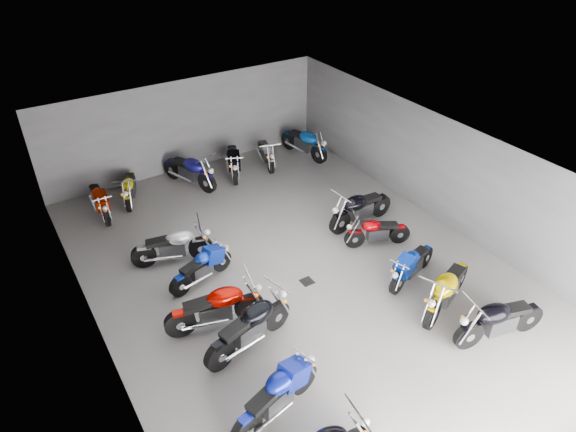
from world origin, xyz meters
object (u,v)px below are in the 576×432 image
at_px(motorcycle_left_c, 250,327).
at_px(motorcycle_back_b, 130,188).
at_px(motorcycle_left_d, 216,308).
at_px(motorcycle_left_e, 202,267).
at_px(motorcycle_back_a, 99,200).
at_px(motorcycle_right_d, 377,231).
at_px(motorcycle_right_b, 447,289).
at_px(motorcycle_right_e, 360,209).
at_px(motorcycle_right_a, 499,320).
at_px(drain_grate, 307,281).
at_px(motorcycle_left_b, 277,395).
at_px(motorcycle_left_f, 173,246).
at_px(motorcycle_back_c, 190,171).
at_px(motorcycle_back_d, 233,160).
at_px(motorcycle_right_c, 412,265).
at_px(motorcycle_back_f, 304,142).
at_px(motorcycle_back_e, 266,153).

height_order(motorcycle_left_c, motorcycle_back_b, motorcycle_left_c).
bearing_deg(motorcycle_left_d, motorcycle_left_e, -179.70).
bearing_deg(motorcycle_left_e, motorcycle_back_a, -178.71).
xyz_separation_m(motorcycle_left_c, motorcycle_right_d, (4.81, 1.42, -0.11)).
distance_m(motorcycle_right_b, motorcycle_right_e, 3.93).
relative_size(motorcycle_left_e, motorcycle_right_a, 0.83).
bearing_deg(motorcycle_back_b, drain_grate, 134.20).
bearing_deg(motorcycle_right_e, motorcycle_right_a, 173.29).
bearing_deg(motorcycle_right_e, motorcycle_left_c, 112.65).
xyz_separation_m(motorcycle_left_b, motorcycle_right_d, (5.21, 3.21, -0.08)).
bearing_deg(motorcycle_left_b, motorcycle_left_f, 164.43).
bearing_deg(motorcycle_back_c, motorcycle_back_d, 155.95).
height_order(motorcycle_left_d, motorcycle_right_e, motorcycle_left_d).
relative_size(drain_grate, motorcycle_right_b, 0.14).
distance_m(drain_grate, motorcycle_left_f, 3.69).
bearing_deg(motorcycle_left_b, motorcycle_right_d, 107.13).
bearing_deg(motorcycle_right_c, motorcycle_left_f, 34.39).
relative_size(motorcycle_left_e, motorcycle_right_c, 0.97).
distance_m(motorcycle_right_e, motorcycle_back_b, 7.32).
height_order(motorcycle_right_a, motorcycle_right_d, motorcycle_right_a).
distance_m(motorcycle_right_b, motorcycle_back_a, 10.39).
height_order(motorcycle_left_d, motorcycle_back_d, motorcycle_left_d).
xyz_separation_m(motorcycle_left_c, motorcycle_right_a, (4.77, -2.74, -0.01)).
relative_size(motorcycle_left_b, motorcycle_left_e, 1.16).
bearing_deg(motorcycle_back_b, motorcycle_back_c, -161.08).
distance_m(motorcycle_right_b, motorcycle_back_c, 9.22).
xyz_separation_m(motorcycle_right_e, motorcycle_back_b, (-5.34, 5.00, -0.08)).
relative_size(motorcycle_right_c, motorcycle_back_f, 0.85).
relative_size(motorcycle_back_b, motorcycle_back_f, 0.82).
bearing_deg(motorcycle_right_d, motorcycle_left_d, 117.34).
distance_m(drain_grate, motorcycle_right_a, 4.64).
distance_m(motorcycle_right_c, motorcycle_back_c, 8.09).
height_order(motorcycle_left_d, motorcycle_right_d, motorcycle_left_d).
bearing_deg(motorcycle_back_a, motorcycle_left_d, 101.27).
bearing_deg(motorcycle_right_b, motorcycle_back_c, -3.64).
distance_m(motorcycle_right_c, motorcycle_right_e, 2.74).
xyz_separation_m(motorcycle_left_b, motorcycle_left_c, (0.39, 1.79, 0.03)).
bearing_deg(motorcycle_left_b, motorcycle_right_c, 93.08).
xyz_separation_m(motorcycle_left_c, motorcycle_right_b, (4.54, -1.41, 0.00)).
xyz_separation_m(motorcycle_right_d, motorcycle_right_e, (0.26, 1.06, 0.10)).
bearing_deg(motorcycle_back_b, motorcycle_left_c, 114.46).
relative_size(drain_grate, motorcycle_right_a, 0.14).
relative_size(motorcycle_left_b, motorcycle_left_f, 1.03).
relative_size(motorcycle_left_b, motorcycle_right_c, 1.12).
bearing_deg(motorcycle_back_d, motorcycle_back_e, -156.48).
relative_size(motorcycle_back_a, motorcycle_back_f, 0.92).
height_order(motorcycle_left_d, motorcycle_left_e, motorcycle_left_d).
relative_size(motorcycle_left_c, motorcycle_back_a, 1.12).
bearing_deg(motorcycle_back_e, motorcycle_left_d, 68.19).
bearing_deg(motorcycle_left_c, motorcycle_back_c, 153.93).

